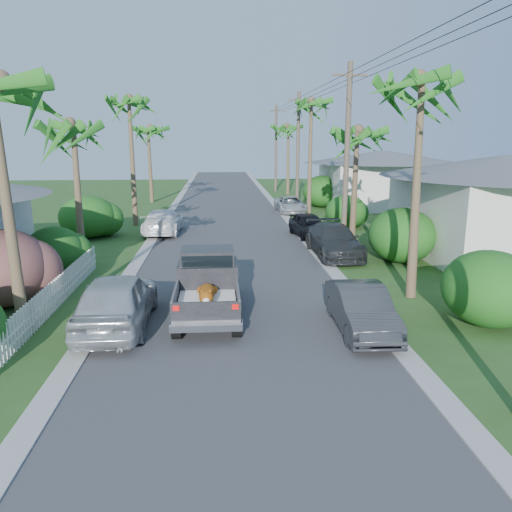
{
  "coord_description": "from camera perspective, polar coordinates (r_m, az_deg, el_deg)",
  "views": [
    {
      "loc": [
        -0.5,
        -10.83,
        5.55
      ],
      "look_at": [
        0.8,
        6.72,
        1.4
      ],
      "focal_mm": 35.0,
      "sensor_mm": 36.0,
      "label": 1
    }
  ],
  "objects": [
    {
      "name": "palm_r_d",
      "position": [
        51.32,
        3.74,
        14.57
      ],
      "size": [
        4.4,
        4.4,
        8.0
      ],
      "color": "brown",
      "rests_on": "ground"
    },
    {
      "name": "picket_fence",
      "position": [
        17.95,
        -21.93,
        -4.06
      ],
      "size": [
        0.1,
        11.0,
        1.0
      ],
      "primitive_type": "cube",
      "color": "white",
      "rests_on": "ground"
    },
    {
      "name": "pickup_truck",
      "position": [
        16.29,
        -5.52,
        -2.97
      ],
      "size": [
        1.98,
        5.12,
        2.06
      ],
      "color": "black",
      "rests_on": "ground"
    },
    {
      "name": "shrub_r_c",
      "position": [
        32.16,
        10.26,
        5.02
      ],
      "size": [
        2.6,
        2.86,
        2.1
      ],
      "primitive_type": "ellipsoid",
      "color": "#164D16",
      "rests_on": "ground"
    },
    {
      "name": "shrub_l_c",
      "position": [
        22.41,
        -22.06,
        0.57
      ],
      "size": [
        2.4,
        2.64,
        2.0
      ],
      "primitive_type": "ellipsoid",
      "color": "#164D16",
      "rests_on": "ground"
    },
    {
      "name": "shrub_r_a",
      "position": [
        16.62,
        25.18,
        -3.38
      ],
      "size": [
        2.8,
        3.08,
        2.3
      ],
      "primitive_type": "ellipsoid",
      "color": "#164D16",
      "rests_on": "ground"
    },
    {
      "name": "house_right_far",
      "position": [
        43.14,
        14.18,
        8.31
      ],
      "size": [
        9.0,
        8.0,
        4.6
      ],
      "color": "silver",
      "rests_on": "ground"
    },
    {
      "name": "curb_right",
      "position": [
        36.57,
        3.38,
        4.56
      ],
      "size": [
        0.6,
        100.0,
        0.06
      ],
      "primitive_type": "cube",
      "color": "#A5A39E",
      "rests_on": "ground"
    },
    {
      "name": "parked_car_rf",
      "position": [
        28.9,
        6.02,
        3.5
      ],
      "size": [
        2.06,
        4.16,
        1.36
      ],
      "primitive_type": "imported",
      "rotation": [
        0.0,
        0.0,
        0.12
      ],
      "color": "black",
      "rests_on": "ground"
    },
    {
      "name": "palm_l_c",
      "position": [
        33.37,
        -14.33,
        16.94
      ],
      "size": [
        4.4,
        4.4,
        9.2
      ],
      "color": "brown",
      "rests_on": "ground"
    },
    {
      "name": "palm_r_a",
      "position": [
        18.24,
        18.68,
        18.5
      ],
      "size": [
        4.4,
        4.4,
        8.7
      ],
      "color": "brown",
      "rests_on": "ground"
    },
    {
      "name": "palm_l_b",
      "position": [
        23.69,
        -20.27,
        13.93
      ],
      "size": [
        4.4,
        4.4,
        7.4
      ],
      "color": "brown",
      "rests_on": "ground"
    },
    {
      "name": "utility_pole_b",
      "position": [
        24.61,
        10.31,
        10.85
      ],
      "size": [
        1.6,
        0.26,
        9.0
      ],
      "color": "brown",
      "rests_on": "ground"
    },
    {
      "name": "parked_car_rd",
      "position": [
        38.37,
        3.97,
        5.85
      ],
      "size": [
        2.16,
        4.5,
        1.24
      ],
      "primitive_type": "imported",
      "rotation": [
        0.0,
        0.0,
        0.03
      ],
      "color": "silver",
      "rests_on": "ground"
    },
    {
      "name": "shrub_r_d",
      "position": [
        41.92,
        7.56,
        7.34
      ],
      "size": [
        3.2,
        3.52,
        2.6
      ],
      "primitive_type": "ellipsoid",
      "color": "#164D16",
      "rests_on": "ground"
    },
    {
      "name": "parked_car_lf",
      "position": [
        30.27,
        -10.56,
        3.88
      ],
      "size": [
        2.24,
        5.1,
        1.46
      ],
      "primitive_type": "imported",
      "rotation": [
        0.0,
        0.0,
        3.1
      ],
      "color": "white",
      "rests_on": "ground"
    },
    {
      "name": "house_right_near",
      "position": [
        26.73,
        26.25,
        4.75
      ],
      "size": [
        8.0,
        9.0,
        4.8
      ],
      "color": "silver",
      "rests_on": "ground"
    },
    {
      "name": "utility_pole_d",
      "position": [
        54.18,
        2.29,
        12.25
      ],
      "size": [
        1.6,
        0.26,
        9.0
      ],
      "color": "brown",
      "rests_on": "ground"
    },
    {
      "name": "shrub_l_d",
      "position": [
        30.1,
        -18.66,
        4.26
      ],
      "size": [
        3.2,
        3.52,
        2.4
      ],
      "primitive_type": "ellipsoid",
      "color": "#164D16",
      "rests_on": "ground"
    },
    {
      "name": "curb_left",
      "position": [
        36.45,
        -10.19,
        4.35
      ],
      "size": [
        0.6,
        100.0,
        0.06
      ],
      "primitive_type": "cube",
      "color": "#A5A39E",
      "rests_on": "ground"
    },
    {
      "name": "ground",
      "position": [
        12.18,
        -1.45,
        -13.85
      ],
      "size": [
        120.0,
        120.0,
        0.0
      ],
      "primitive_type": "plane",
      "color": "#2C4E1D",
      "rests_on": "ground"
    },
    {
      "name": "parked_car_rn",
      "position": [
        15.01,
        11.93,
        -5.98
      ],
      "size": [
        1.51,
        4.11,
        1.35
      ],
      "primitive_type": "imported",
      "rotation": [
        0.0,
        0.0,
        -0.02
      ],
      "color": "#2C2E31",
      "rests_on": "ground"
    },
    {
      "name": "utility_pole_c",
      "position": [
        39.31,
        4.81,
        11.84
      ],
      "size": [
        1.6,
        0.26,
        9.0
      ],
      "color": "brown",
      "rests_on": "ground"
    },
    {
      "name": "parked_car_rm",
      "position": [
        24.35,
        8.92,
        1.73
      ],
      "size": [
        2.21,
        5.19,
        1.49
      ],
      "primitive_type": "imported",
      "rotation": [
        0.0,
        0.0,
        0.02
      ],
      "color": "#292C2E",
      "rests_on": "ground"
    },
    {
      "name": "shrub_l_b",
      "position": [
        18.83,
        -26.91,
        -1.24
      ],
      "size": [
        3.0,
        3.3,
        2.6
      ],
      "primitive_type": "ellipsoid",
      "color": "#A51754",
      "rests_on": "ground"
    },
    {
      "name": "palm_r_c",
      "position": [
        37.52,
        6.36,
        17.1
      ],
      "size": [
        4.4,
        4.4,
        9.4
      ],
      "color": "brown",
      "rests_on": "ground"
    },
    {
      "name": "shrub_r_b",
      "position": [
        23.74,
        16.33,
        2.3
      ],
      "size": [
        3.0,
        3.3,
        2.5
      ],
      "primitive_type": "ellipsoid",
      "color": "#164D16",
      "rests_on": "ground"
    },
    {
      "name": "parked_car_ln",
      "position": [
        15.49,
        -15.62,
        -4.93
      ],
      "size": [
        2.01,
        4.95,
        1.69
      ],
      "primitive_type": "imported",
      "rotation": [
        0.0,
        0.0,
        3.15
      ],
      "color": "silver",
      "rests_on": "ground"
    },
    {
      "name": "palm_l_d",
      "position": [
        45.24,
        -12.22,
        14.11
      ],
      "size": [
        4.4,
        4.4,
        7.7
      ],
      "color": "brown",
      "rests_on": "ground"
    },
    {
      "name": "road",
      "position": [
        36.26,
        -3.39,
        4.46
      ],
      "size": [
        8.0,
        100.0,
        0.02
      ],
      "primitive_type": "cube",
      "color": "#38383A",
      "rests_on": "ground"
    },
    {
      "name": "palm_r_b",
      "position": [
        26.79,
        11.49,
        13.87
      ],
      "size": [
        4.4,
        4.4,
        7.2
      ],
      "color": "brown",
      "rests_on": "ground"
    }
  ]
}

